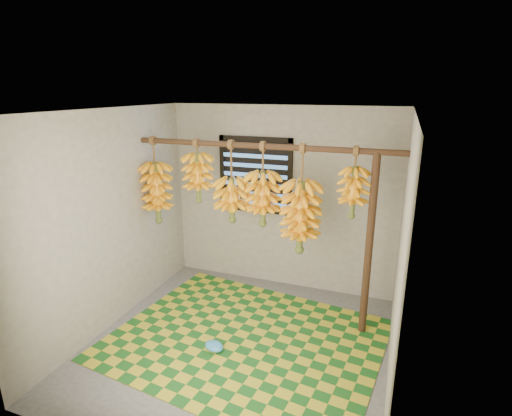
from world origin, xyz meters
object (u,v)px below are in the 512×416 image
at_px(woven_mat, 245,339).
at_px(banana_bunch_d, 263,199).
at_px(banana_bunch_c, 232,200).
at_px(support_post, 369,248).
at_px(plastic_bag, 214,346).
at_px(banana_bunch_f, 353,192).
at_px(banana_bunch_e, 300,217).
at_px(banana_bunch_a, 157,193).
at_px(banana_bunch_b, 198,178).

bearing_deg(woven_mat, banana_bunch_d, 91.72).
bearing_deg(banana_bunch_c, banana_bunch_d, 0.00).
bearing_deg(support_post, plastic_bag, -147.60).
bearing_deg(plastic_bag, woven_mat, 50.80).
relative_size(banana_bunch_c, banana_bunch_d, 1.00).
xyz_separation_m(banana_bunch_c, banana_bunch_f, (1.35, 0.00, 0.21)).
xyz_separation_m(support_post, banana_bunch_f, (-0.20, 0.00, 0.58)).
bearing_deg(banana_bunch_d, banana_bunch_f, 0.00).
bearing_deg(banana_bunch_c, plastic_bag, -79.81).
bearing_deg(banana_bunch_e, banana_bunch_d, 180.00).
bearing_deg(woven_mat, plastic_bag, -129.20).
relative_size(banana_bunch_d, banana_bunch_e, 0.78).
distance_m(banana_bunch_c, banana_bunch_f, 1.36).
bearing_deg(banana_bunch_a, banana_bunch_e, -0.00).
xyz_separation_m(support_post, banana_bunch_a, (-2.55, 0.00, 0.36)).
distance_m(support_post, banana_bunch_c, 1.59).
bearing_deg(banana_bunch_b, plastic_bag, -56.57).
bearing_deg(banana_bunch_e, banana_bunch_f, 0.00).
bearing_deg(support_post, banana_bunch_b, 180.00).
bearing_deg(banana_bunch_b, support_post, 0.00).
relative_size(woven_mat, banana_bunch_e, 2.29).
distance_m(banana_bunch_d, banana_bunch_f, 0.99).
xyz_separation_m(plastic_bag, banana_bunch_d, (0.21, 0.88, 1.36)).
bearing_deg(plastic_bag, banana_bunch_a, 142.76).
height_order(plastic_bag, banana_bunch_a, banana_bunch_a).
height_order(plastic_bag, banana_bunch_f, banana_bunch_f).
height_order(banana_bunch_b, banana_bunch_c, same).
height_order(support_post, banana_bunch_d, banana_bunch_d).
bearing_deg(banana_bunch_d, banana_bunch_e, -0.00).
distance_m(plastic_bag, banana_bunch_d, 1.64).
relative_size(support_post, banana_bunch_c, 2.13).
relative_size(plastic_bag, banana_bunch_c, 0.23).
bearing_deg(woven_mat, banana_bunch_c, 123.23).
distance_m(woven_mat, plastic_bag, 0.37).
bearing_deg(banana_bunch_e, plastic_bag, -126.37).
relative_size(support_post, banana_bunch_f, 2.69).
bearing_deg(woven_mat, banana_bunch_f, 31.98).
bearing_deg(woven_mat, banana_bunch_e, 55.07).
bearing_deg(banana_bunch_d, plastic_bag, -103.68).
relative_size(plastic_bag, banana_bunch_d, 0.23).
height_order(banana_bunch_c, banana_bunch_e, same).
distance_m(banana_bunch_b, banana_bunch_d, 0.82).
xyz_separation_m(banana_bunch_b, banana_bunch_d, (0.80, 0.00, -0.18)).
height_order(plastic_bag, banana_bunch_b, banana_bunch_b).
distance_m(support_post, banana_bunch_d, 1.25).
xyz_separation_m(banana_bunch_a, banana_bunch_f, (2.35, 0.00, 0.21)).
relative_size(banana_bunch_d, banana_bunch_f, 1.26).
xyz_separation_m(banana_bunch_e, banana_bunch_f, (0.54, 0.00, 0.33)).
xyz_separation_m(support_post, banana_bunch_e, (-0.74, -0.00, 0.25)).
bearing_deg(banana_bunch_e, support_post, 0.00).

